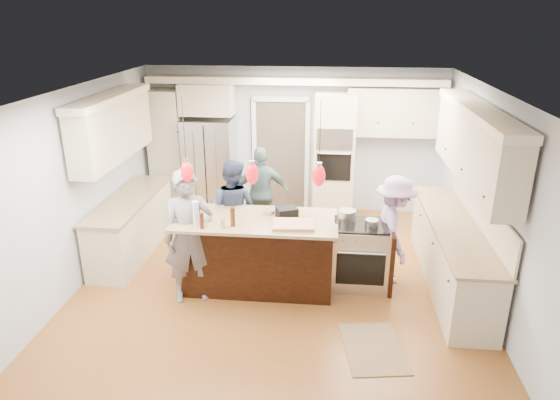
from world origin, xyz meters
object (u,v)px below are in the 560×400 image
Objects in this scene: island_range at (362,255)px; person_bar_end at (189,237)px; refrigerator at (210,166)px; kitchen_island at (260,251)px; person_far_left at (233,209)px.

person_bar_end reaches higher than island_range.
refrigerator reaches higher than kitchen_island.
person_bar_end reaches higher than person_far_left.
person_far_left is (-0.53, 0.78, 0.30)m from kitchen_island.
kitchen_island is at bearing 138.14° from person_far_left.
person_bar_end reaches higher than kitchen_island.
refrigerator reaches higher than person_far_left.
island_range is at bearing 3.10° from kitchen_island.
kitchen_island is 1.34× the size of person_far_left.
person_bar_end is (0.46, -3.09, -0.00)m from refrigerator.
person_bar_end is (-2.26, -0.60, 0.44)m from island_range.
person_far_left is (0.77, -1.79, -0.12)m from refrigerator.
refrigerator is 1.00× the size of person_bar_end.
person_far_left is (0.31, 1.30, -0.11)m from person_bar_end.
person_far_left is at bearing 124.42° from kitchen_island.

